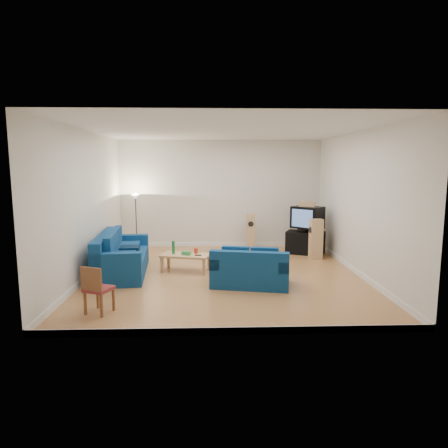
{
  "coord_description": "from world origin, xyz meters",
  "views": [
    {
      "loc": [
        -0.32,
        -8.74,
        2.44
      ],
      "look_at": [
        0.0,
        0.4,
        1.1
      ],
      "focal_mm": 32.0,
      "sensor_mm": 36.0,
      "label": 1
    }
  ],
  "objects_px": {
    "tv_stand": "(305,243)",
    "television": "(307,217)",
    "coffee_table": "(186,257)",
    "sofa_loveseat": "(250,272)",
    "sofa_three_seat": "(120,259)"
  },
  "relations": [
    {
      "from": "coffee_table",
      "to": "tv_stand",
      "type": "xyz_separation_m",
      "value": [
        3.23,
        1.77,
        -0.04
      ]
    },
    {
      "from": "sofa_loveseat",
      "to": "television",
      "type": "bearing_deg",
      "value": 69.12
    },
    {
      "from": "sofa_three_seat",
      "to": "coffee_table",
      "type": "distance_m",
      "value": 1.49
    },
    {
      "from": "sofa_three_seat",
      "to": "sofa_loveseat",
      "type": "height_order",
      "value": "sofa_three_seat"
    },
    {
      "from": "sofa_loveseat",
      "to": "coffee_table",
      "type": "height_order",
      "value": "sofa_loveseat"
    },
    {
      "from": "coffee_table",
      "to": "tv_stand",
      "type": "height_order",
      "value": "tv_stand"
    },
    {
      "from": "tv_stand",
      "to": "television",
      "type": "distance_m",
      "value": 0.72
    },
    {
      "from": "sofa_loveseat",
      "to": "coffee_table",
      "type": "distance_m",
      "value": 1.84
    },
    {
      "from": "sofa_loveseat",
      "to": "tv_stand",
      "type": "bearing_deg",
      "value": 69.94
    },
    {
      "from": "television",
      "to": "sofa_three_seat",
      "type": "bearing_deg",
      "value": -115.49
    },
    {
      "from": "coffee_table",
      "to": "tv_stand",
      "type": "distance_m",
      "value": 3.68
    },
    {
      "from": "sofa_three_seat",
      "to": "television",
      "type": "relative_size",
      "value": 2.56
    },
    {
      "from": "coffee_table",
      "to": "sofa_loveseat",
      "type": "bearing_deg",
      "value": -40.89
    },
    {
      "from": "sofa_loveseat",
      "to": "tv_stand",
      "type": "height_order",
      "value": "sofa_loveseat"
    },
    {
      "from": "tv_stand",
      "to": "television",
      "type": "relative_size",
      "value": 1.07
    }
  ]
}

